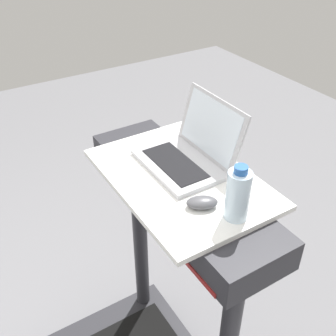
{
  "coord_description": "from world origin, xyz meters",
  "views": [
    {
      "loc": [
        0.96,
        0.06,
        2.03
      ],
      "look_at": [
        0.0,
        0.65,
        1.25
      ],
      "focal_mm": 43.48,
      "sensor_mm": 36.0,
      "label": 1
    }
  ],
  "objects": [
    {
      "name": "laptop",
      "position": [
        -0.05,
        0.77,
        1.25
      ],
      "size": [
        0.33,
        0.28,
        0.23
      ],
      "rotation": [
        0.0,
        0.0,
        -0.06
      ],
      "color": "#B7B7BC",
      "rests_on": "desk_board"
    },
    {
      "name": "computer_mouse",
      "position": [
        0.18,
        0.67,
        1.22
      ],
      "size": [
        0.1,
        0.12,
        0.03
      ],
      "primitive_type": "ellipsoid",
      "rotation": [
        0.0,
        0.0,
        -0.47
      ],
      "color": "#4C4C51",
      "rests_on": "desk_board"
    },
    {
      "name": "desk_board",
      "position": [
        0.0,
        0.7,
        1.19
      ],
      "size": [
        0.66,
        0.45,
        0.02
      ],
      "primitive_type": "cube",
      "color": "white",
      "rests_on": "treadmill_base"
    },
    {
      "name": "water_bottle",
      "position": [
        0.27,
        0.73,
        1.29
      ],
      "size": [
        0.07,
        0.07,
        0.18
      ],
      "color": "silver",
      "rests_on": "desk_board"
    }
  ]
}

